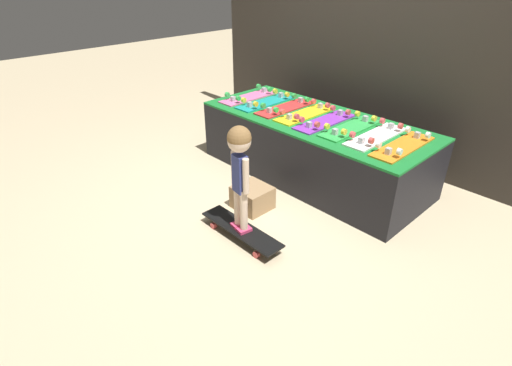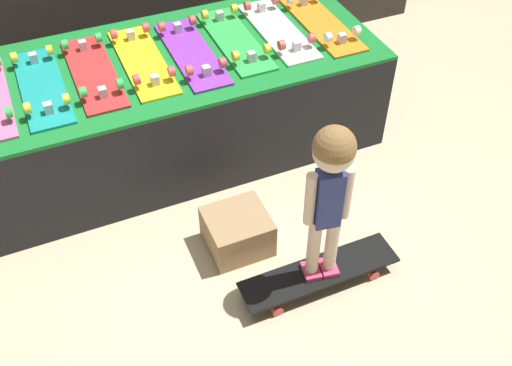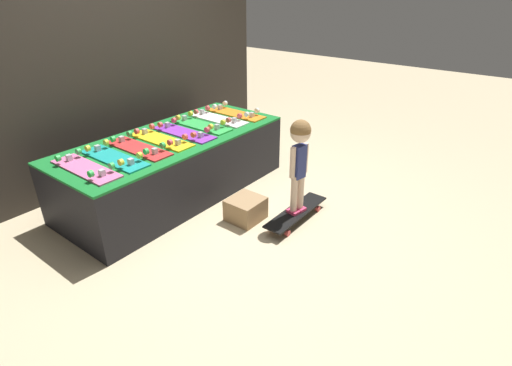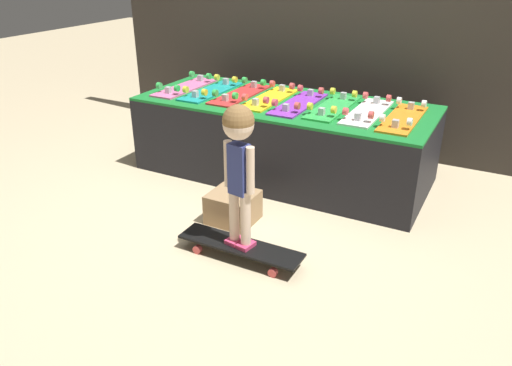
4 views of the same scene
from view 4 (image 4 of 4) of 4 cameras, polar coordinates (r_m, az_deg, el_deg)
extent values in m
plane|color=beige|center=(3.58, -1.19, -2.48)|extent=(16.00, 16.00, 0.00)
cube|color=#332D28|center=(4.56, 8.22, 18.00)|extent=(4.27, 0.10, 2.22)
cube|color=black|center=(3.97, 3.14, 4.93)|extent=(2.26, 0.94, 0.58)
cube|color=#19752D|center=(3.88, 3.24, 9.10)|extent=(2.26, 0.94, 0.02)
cube|color=pink|center=(4.30, -8.09, 10.74)|extent=(0.21, 0.70, 0.01)
cube|color=#B7B7BC|center=(4.48, -6.37, 11.83)|extent=(0.04, 0.04, 0.05)
cylinder|color=green|center=(4.42, -5.42, 12.05)|extent=(0.03, 0.05, 0.05)
cylinder|color=green|center=(4.52, -7.34, 12.24)|extent=(0.03, 0.05, 0.05)
cube|color=#B7B7BC|center=(4.12, -10.00, 10.42)|extent=(0.04, 0.04, 0.05)
cylinder|color=green|center=(4.06, -9.02, 10.65)|extent=(0.03, 0.05, 0.05)
cylinder|color=green|center=(4.16, -11.01, 10.87)|extent=(0.03, 0.05, 0.05)
cube|color=teal|center=(4.16, -5.12, 10.39)|extent=(0.21, 0.70, 0.01)
cube|color=#B7B7BC|center=(4.34, -3.47, 11.51)|extent=(0.04, 0.04, 0.05)
cylinder|color=yellow|center=(4.29, -2.45, 11.72)|extent=(0.03, 0.05, 0.05)
cylinder|color=yellow|center=(4.38, -4.49, 11.95)|extent=(0.03, 0.05, 0.05)
cube|color=#B7B7BC|center=(3.97, -6.97, 10.06)|extent=(0.04, 0.04, 0.05)
cylinder|color=yellow|center=(3.91, -5.90, 10.28)|extent=(0.03, 0.05, 0.05)
cylinder|color=yellow|center=(4.01, -8.04, 10.54)|extent=(0.03, 0.05, 0.05)
cube|color=red|center=(4.05, -1.82, 10.06)|extent=(0.21, 0.70, 0.01)
cube|color=#B7B7BC|center=(4.23, -0.25, 11.21)|extent=(0.04, 0.04, 0.05)
cylinder|color=green|center=(4.19, 0.83, 11.41)|extent=(0.03, 0.05, 0.05)
cylinder|color=green|center=(4.27, -1.31, 11.67)|extent=(0.03, 0.05, 0.05)
cube|color=#B7B7BC|center=(3.85, -3.54, 9.72)|extent=(0.04, 0.04, 0.05)
cylinder|color=green|center=(3.80, -2.40, 9.93)|extent=(0.03, 0.05, 0.05)
cylinder|color=green|center=(3.88, -4.68, 10.23)|extent=(0.03, 0.05, 0.05)
cube|color=yellow|center=(3.93, 1.53, 9.60)|extent=(0.21, 0.70, 0.01)
cube|color=#B7B7BC|center=(4.12, 2.99, 10.79)|extent=(0.04, 0.04, 0.05)
cylinder|color=#D84C4C|center=(4.08, 4.14, 10.98)|extent=(0.03, 0.05, 0.05)
cylinder|color=#D84C4C|center=(4.15, 1.88, 11.28)|extent=(0.03, 0.05, 0.05)
cube|color=#B7B7BC|center=(3.72, -0.07, 9.25)|extent=(0.04, 0.04, 0.05)
cylinder|color=#D84C4C|center=(3.68, 1.16, 9.45)|extent=(0.03, 0.05, 0.05)
cylinder|color=#D84C4C|center=(3.76, -1.28, 9.79)|extent=(0.03, 0.05, 0.05)
cube|color=purple|center=(3.80, 4.89, 8.99)|extent=(0.21, 0.70, 0.01)
cube|color=#B7B7BC|center=(4.00, 6.25, 10.23)|extent=(0.04, 0.04, 0.05)
cylinder|color=#D84C4C|center=(3.96, 7.46, 10.41)|extent=(0.03, 0.05, 0.05)
cylinder|color=#D84C4C|center=(4.03, 5.09, 10.75)|extent=(0.03, 0.05, 0.05)
cube|color=#B7B7BC|center=(3.59, 3.43, 8.60)|extent=(0.04, 0.04, 0.05)
cylinder|color=#D84C4C|center=(3.55, 4.75, 8.79)|extent=(0.03, 0.05, 0.05)
cylinder|color=#D84C4C|center=(3.62, 2.16, 9.18)|extent=(0.03, 0.05, 0.05)
cube|color=green|center=(3.74, 8.76, 8.52)|extent=(0.21, 0.70, 0.01)
cube|color=#B7B7BC|center=(3.95, 9.95, 9.79)|extent=(0.04, 0.04, 0.05)
cylinder|color=yellow|center=(3.91, 11.22, 9.95)|extent=(0.03, 0.05, 0.05)
cylinder|color=yellow|center=(3.97, 8.76, 10.33)|extent=(0.03, 0.05, 0.05)
cube|color=#B7B7BC|center=(3.52, 7.51, 8.11)|extent=(0.04, 0.04, 0.05)
cylinder|color=yellow|center=(3.49, 8.89, 8.28)|extent=(0.03, 0.05, 0.05)
cylinder|color=yellow|center=(3.55, 6.19, 8.72)|extent=(0.03, 0.05, 0.05)
cube|color=white|center=(3.67, 12.60, 7.88)|extent=(0.21, 0.70, 0.01)
cube|color=#B7B7BC|center=(3.88, 13.62, 9.19)|extent=(0.04, 0.04, 0.05)
cylinder|color=#D84C4C|center=(3.85, 14.93, 9.34)|extent=(0.03, 0.05, 0.05)
cylinder|color=#D84C4C|center=(3.89, 12.40, 9.76)|extent=(0.03, 0.05, 0.05)
cube|color=#B7B7BC|center=(3.45, 11.56, 7.43)|extent=(0.04, 0.04, 0.05)
cylinder|color=#D84C4C|center=(3.42, 13.01, 7.58)|extent=(0.03, 0.05, 0.05)
cylinder|color=#D84C4C|center=(3.47, 10.20, 8.07)|extent=(0.03, 0.05, 0.05)
cube|color=orange|center=(3.59, 16.46, 7.06)|extent=(0.21, 0.70, 0.01)
cube|color=#B7B7BC|center=(3.80, 17.30, 8.44)|extent=(0.04, 0.04, 0.05)
cylinder|color=white|center=(3.78, 18.66, 8.57)|extent=(0.03, 0.05, 0.05)
cylinder|color=white|center=(3.81, 16.05, 9.03)|extent=(0.03, 0.05, 0.05)
cube|color=#B7B7BC|center=(3.36, 15.65, 6.55)|extent=(0.04, 0.04, 0.05)
cylinder|color=white|center=(3.34, 17.16, 6.69)|extent=(0.03, 0.05, 0.05)
cylinder|color=white|center=(3.38, 14.24, 7.22)|extent=(0.03, 0.05, 0.05)
cube|color=black|center=(2.95, -1.81, -7.15)|extent=(0.77, 0.18, 0.01)
cube|color=#B7B7BC|center=(2.87, 2.64, -8.95)|extent=(0.04, 0.04, 0.05)
cylinder|color=#D84C4C|center=(2.95, 3.30, -8.60)|extent=(0.05, 0.03, 0.05)
cylinder|color=#D84C4C|center=(2.83, 1.94, -10.17)|extent=(0.05, 0.03, 0.05)
cube|color=#B7B7BC|center=(3.08, -5.91, -6.45)|extent=(0.04, 0.04, 0.05)
cylinder|color=#D84C4C|center=(3.15, -5.11, -6.19)|extent=(0.05, 0.03, 0.05)
cylinder|color=#D84C4C|center=(3.04, -6.71, -7.53)|extent=(0.05, 0.03, 0.05)
cube|color=#E03D6B|center=(2.92, -1.17, -7.09)|extent=(0.09, 0.12, 0.03)
cylinder|color=beige|center=(2.83, -1.20, -4.00)|extent=(0.06, 0.06, 0.34)
cube|color=#E03D6B|center=(2.97, -2.44, -6.56)|extent=(0.09, 0.12, 0.03)
cylinder|color=beige|center=(2.87, -2.51, -3.50)|extent=(0.06, 0.06, 0.34)
cube|color=navy|center=(2.72, -1.95, 1.59)|extent=(0.12, 0.09, 0.29)
cylinder|color=beige|center=(2.67, -0.66, 1.43)|extent=(0.05, 0.05, 0.27)
cylinder|color=beige|center=(2.76, -3.20, 2.23)|extent=(0.05, 0.05, 0.27)
sphere|color=beige|center=(2.63, -2.03, 6.71)|extent=(0.17, 0.17, 0.17)
sphere|color=olive|center=(2.62, -2.03, 7.15)|extent=(0.17, 0.17, 0.17)
cube|color=#A37F56|center=(3.33, -2.64, -2.76)|extent=(0.30, 0.28, 0.20)
camera|label=1|loc=(0.86, 89.76, 19.37)|focal=28.00mm
camera|label=2|loc=(2.40, -52.95, 32.82)|focal=42.00mm
camera|label=3|loc=(3.93, -57.81, 18.32)|focal=28.00mm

